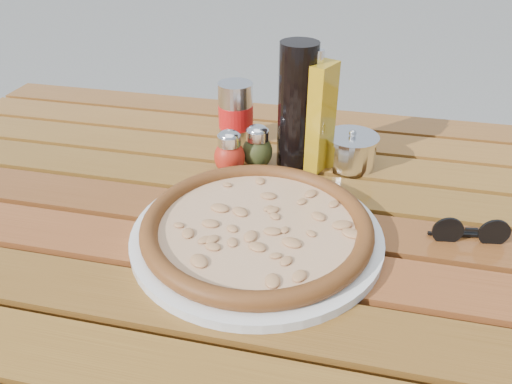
% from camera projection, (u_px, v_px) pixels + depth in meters
% --- Properties ---
extents(table, '(1.40, 0.90, 0.75)m').
position_uv_depth(table, '(253.00, 253.00, 0.81)').
color(table, '#341E0B').
rests_on(table, ground).
extents(plate, '(0.40, 0.40, 0.01)m').
position_uv_depth(plate, '(257.00, 235.00, 0.72)').
color(plate, silver).
rests_on(plate, table).
extents(pizza, '(0.34, 0.34, 0.03)m').
position_uv_depth(pizza, '(257.00, 226.00, 0.71)').
color(pizza, beige).
rests_on(pizza, plate).
extents(pepper_shaker, '(0.07, 0.07, 0.08)m').
position_uv_depth(pepper_shaker, '(229.00, 153.00, 0.87)').
color(pepper_shaker, red).
rests_on(pepper_shaker, table).
extents(oregano_shaker, '(0.05, 0.05, 0.08)m').
position_uv_depth(oregano_shaker, '(257.00, 147.00, 0.88)').
color(oregano_shaker, '#3E441B').
rests_on(oregano_shaker, table).
extents(dark_bottle, '(0.07, 0.07, 0.22)m').
position_uv_depth(dark_bottle, '(297.00, 106.00, 0.86)').
color(dark_bottle, black).
rests_on(dark_bottle, table).
extents(soda_can, '(0.09, 0.09, 0.12)m').
position_uv_depth(soda_can, '(236.00, 114.00, 0.96)').
color(soda_can, silver).
rests_on(soda_can, table).
extents(olive_oil_cruet, '(0.07, 0.07, 0.21)m').
position_uv_depth(olive_oil_cruet, '(315.00, 115.00, 0.86)').
color(olive_oil_cruet, '#B28613').
rests_on(olive_oil_cruet, table).
extents(parmesan_tin, '(0.13, 0.13, 0.07)m').
position_uv_depth(parmesan_tin, '(351.00, 150.00, 0.89)').
color(parmesan_tin, white).
rests_on(parmesan_tin, table).
extents(sunglasses, '(0.11, 0.04, 0.04)m').
position_uv_depth(sunglasses, '(470.00, 232.00, 0.71)').
color(sunglasses, black).
rests_on(sunglasses, table).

